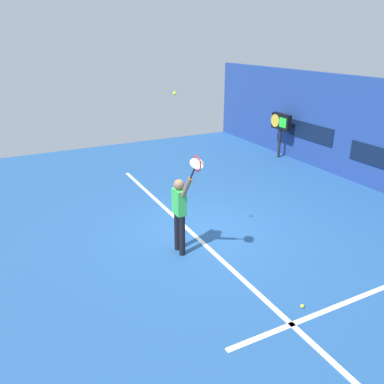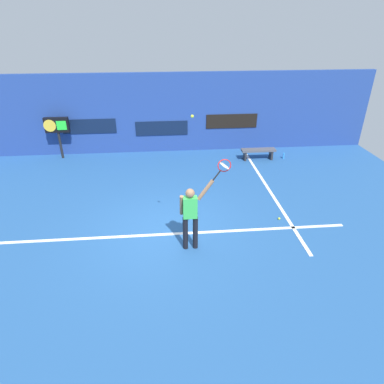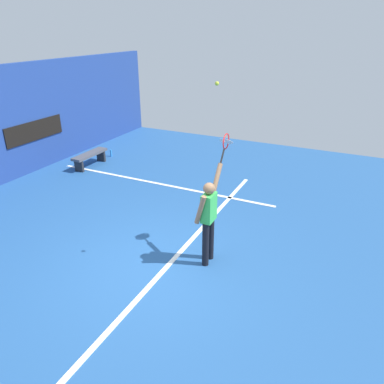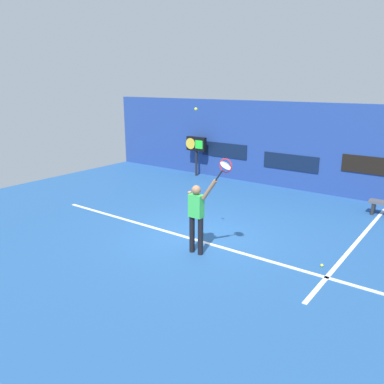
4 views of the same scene
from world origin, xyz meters
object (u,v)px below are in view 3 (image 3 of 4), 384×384
at_px(court_bench, 90,156).
at_px(spare_ball, 211,197).
at_px(tennis_ball, 217,84).
at_px(water_bottle, 111,153).
at_px(tennis_player, 209,216).
at_px(tennis_racket, 226,143).

xyz_separation_m(court_bench, spare_ball, (-0.60, -4.59, -0.30)).
bearing_deg(tennis_ball, court_bench, 60.54).
bearing_deg(tennis_ball, spare_ball, 23.76).
height_order(tennis_ball, water_bottle, tennis_ball).
bearing_deg(tennis_ball, water_bottle, 52.93).
bearing_deg(court_bench, spare_ball, -97.41).
xyz_separation_m(tennis_player, court_bench, (3.28, 5.67, -0.67)).
bearing_deg(court_bench, water_bottle, 0.00).
distance_m(tennis_ball, court_bench, 7.29).
bearing_deg(tennis_racket, spare_ball, 29.35).
distance_m(tennis_racket, tennis_ball, 1.40).
bearing_deg(tennis_racket, court_bench, 65.97).
xyz_separation_m(tennis_racket, court_bench, (2.53, 5.67, -1.89)).
bearing_deg(water_bottle, tennis_player, -127.68).
height_order(tennis_ball, spare_ball, tennis_ball).
distance_m(tennis_player, water_bottle, 7.22).
distance_m(tennis_racket, spare_ball, 3.12).
height_order(tennis_racket, water_bottle, tennis_racket).
height_order(tennis_racket, court_bench, tennis_racket).
relative_size(tennis_player, court_bench, 1.37).
height_order(tennis_player, water_bottle, tennis_player).
relative_size(tennis_racket, spare_ball, 8.74).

